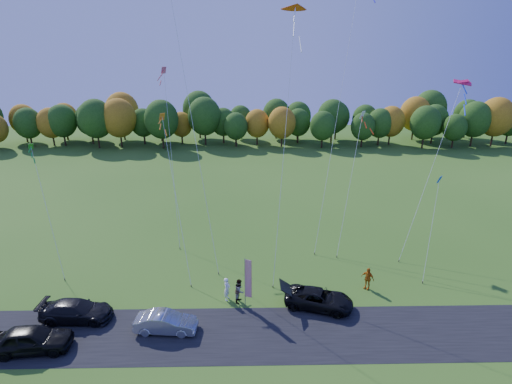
{
  "coord_description": "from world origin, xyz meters",
  "views": [
    {
      "loc": [
        -0.64,
        -26.97,
        18.61
      ],
      "look_at": [
        0.0,
        6.0,
        7.0
      ],
      "focal_mm": 28.0,
      "sensor_mm": 36.0,
      "label": 1
    }
  ],
  "objects_px": {
    "person_east": "(368,278)",
    "feather_flag": "(248,278)",
    "black_suv": "(319,299)",
    "silver_sedan": "(166,322)"
  },
  "relations": [
    {
      "from": "feather_flag",
      "to": "black_suv",
      "type": "bearing_deg",
      "value": -0.43
    },
    {
      "from": "black_suv",
      "to": "silver_sedan",
      "type": "relative_size",
      "value": 1.2
    },
    {
      "from": "person_east",
      "to": "feather_flag",
      "type": "xyz_separation_m",
      "value": [
        -9.89,
        -2.41,
        1.63
      ]
    },
    {
      "from": "black_suv",
      "to": "feather_flag",
      "type": "height_order",
      "value": "feather_flag"
    },
    {
      "from": "black_suv",
      "to": "feather_flag",
      "type": "relative_size",
      "value": 1.23
    },
    {
      "from": "black_suv",
      "to": "feather_flag",
      "type": "distance_m",
      "value": 5.77
    },
    {
      "from": "person_east",
      "to": "feather_flag",
      "type": "bearing_deg",
      "value": -124.38
    },
    {
      "from": "person_east",
      "to": "silver_sedan",
      "type": "bearing_deg",
      "value": -120.21
    },
    {
      "from": "silver_sedan",
      "to": "feather_flag",
      "type": "xyz_separation_m",
      "value": [
        5.74,
        2.63,
        1.87
      ]
    },
    {
      "from": "black_suv",
      "to": "feather_flag",
      "type": "bearing_deg",
      "value": 106.91
    }
  ]
}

